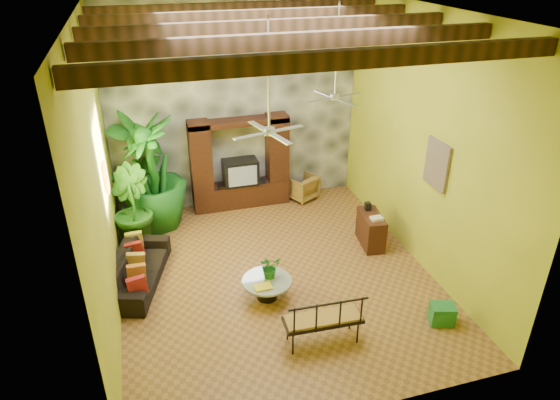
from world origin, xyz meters
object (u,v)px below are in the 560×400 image
object	(u,v)px
entertainment_center	(240,170)
iron_bench	(325,318)
tall_plant_a	(140,166)
wicker_armchair	(302,187)
tall_plant_c	(152,174)
sofa	(137,269)
tall_plant_b	(131,208)
ceiling_fan_back	(335,87)
side_console	(371,230)
ceiling_fan_front	(269,119)
green_bin	(442,314)
coffee_table	(267,286)

from	to	relation	value
entertainment_center	iron_bench	size ratio (longest dim) A/B	1.81
tall_plant_a	wicker_armchair	bearing A→B (deg)	-1.37
tall_plant_c	iron_bench	bearing A→B (deg)	-64.09
sofa	tall_plant_b	bearing A→B (deg)	17.29
ceiling_fan_back	entertainment_center	bearing A→B (deg)	129.57
side_console	iron_bench	bearing A→B (deg)	-120.50
ceiling_fan_back	side_console	bearing A→B (deg)	-43.65
ceiling_fan_front	green_bin	bearing A→B (deg)	-34.37
wicker_armchair	tall_plant_b	xyz separation A→B (m)	(-4.24, -1.12, 0.60)
side_console	entertainment_center	bearing A→B (deg)	139.52
tall_plant_a	side_console	size ratio (longest dim) A/B	2.99
tall_plant_b	side_console	bearing A→B (deg)	-16.00
entertainment_center	coffee_table	xyz separation A→B (m)	(-0.35, -3.79, -0.71)
tall_plant_c	green_bin	distance (m)	6.77
tall_plant_b	entertainment_center	bearing A→B (deg)	24.40
coffee_table	wicker_armchair	bearing A→B (deg)	62.41
entertainment_center	iron_bench	world-z (taller)	entertainment_center
wicker_armchair	tall_plant_b	size ratio (longest dim) A/B	0.38
sofa	coffee_table	size ratio (longest dim) A/B	2.33
sofa	coffee_table	xyz separation A→B (m)	(2.30, -1.16, -0.06)
tall_plant_c	coffee_table	bearing A→B (deg)	-62.42
tall_plant_a	tall_plant_b	xyz separation A→B (m)	(-0.30, -1.22, -0.45)
iron_bench	green_bin	xyz separation A→B (m)	(2.18, -0.08, -0.37)
tall_plant_c	side_console	world-z (taller)	tall_plant_c
entertainment_center	sofa	xyz separation A→B (m)	(-2.65, -2.63, -0.65)
wicker_armchair	tall_plant_a	bearing A→B (deg)	-28.84
ceiling_fan_back	tall_plant_b	size ratio (longest dim) A/B	1.01
wicker_armchair	tall_plant_b	distance (m)	4.43
sofa	wicker_armchair	bearing A→B (deg)	-41.72
sofa	iron_bench	bearing A→B (deg)	-114.92
tall_plant_b	green_bin	distance (m)	6.58
side_console	green_bin	bearing A→B (deg)	-80.04
tall_plant_b	ceiling_fan_back	bearing A→B (deg)	-9.81
sofa	entertainment_center	bearing A→B (deg)	-27.93
ceiling_fan_front	tall_plant_b	size ratio (longest dim) A/B	1.01
sofa	side_console	size ratio (longest dim) A/B	2.36
tall_plant_a	tall_plant_c	distance (m)	0.50
entertainment_center	tall_plant_b	distance (m)	2.91
ceiling_fan_front	sofa	xyz separation A→B (m)	(-2.45, 0.91, -3.09)
ceiling_fan_front	wicker_armchair	bearing A→B (deg)	62.56
wicker_armchair	tall_plant_c	bearing A→B (deg)	-22.17
tall_plant_a	tall_plant_b	distance (m)	1.33
entertainment_center	side_console	size ratio (longest dim) A/B	2.63
ceiling_fan_front	tall_plant_b	world-z (taller)	ceiling_fan_front
wicker_armchair	coffee_table	distance (m)	4.19
wicker_armchair	green_bin	distance (m)	5.31
wicker_armchair	tall_plant_a	size ratio (longest dim) A/B	0.26
side_console	green_bin	distance (m)	2.71
coffee_table	entertainment_center	bearing A→B (deg)	84.79
green_bin	tall_plant_a	bearing A→B (deg)	131.77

